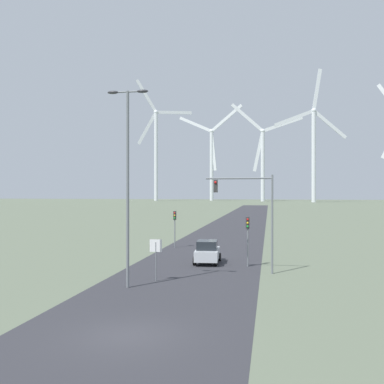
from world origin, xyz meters
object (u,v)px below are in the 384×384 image
object	(u,v)px
car_approaching	(207,252)
wind_turbine_far_left	(156,147)
stop_sign_near	(156,252)
wind_turbine_right	(314,145)
traffic_light_post_near_right	(248,230)
wind_turbine_center	(263,156)
traffic_light_mast_overhead	(250,204)
wind_turbine_left	(212,156)
streetlamp	(128,168)
traffic_light_post_near_left	(175,221)

from	to	relation	value
car_approaching	wind_turbine_far_left	world-z (taller)	wind_turbine_far_left
stop_sign_near	wind_turbine_right	size ratio (longest dim) A/B	0.04
traffic_light_post_near_right	car_approaching	world-z (taller)	traffic_light_post_near_right
wind_turbine_far_left	wind_turbine_center	distance (m)	63.25
traffic_light_mast_overhead	wind_turbine_left	distance (m)	243.27
car_approaching	traffic_light_post_near_right	bearing A→B (deg)	-19.13
streetlamp	traffic_light_post_near_left	xyz separation A→B (m)	(-1.21, 19.20, -4.43)
traffic_light_mast_overhead	stop_sign_near	bearing A→B (deg)	-146.29
car_approaching	wind_turbine_center	bearing A→B (deg)	89.71
streetlamp	wind_turbine_left	distance (m)	248.21
streetlamp	traffic_light_mast_overhead	bearing A→B (deg)	40.80
traffic_light_post_near_left	wind_turbine_center	world-z (taller)	wind_turbine_center
traffic_light_post_near_right	wind_turbine_left	world-z (taller)	wind_turbine_left
streetlamp	traffic_light_mast_overhead	distance (m)	9.57
streetlamp	wind_turbine_right	world-z (taller)	wind_turbine_right
car_approaching	wind_turbine_left	distance (m)	239.43
wind_turbine_right	wind_turbine_far_left	bearing A→B (deg)	168.19
wind_turbine_far_left	wind_turbine_left	bearing A→B (deg)	21.22
wind_turbine_left	traffic_light_post_near_right	bearing A→B (deg)	-82.02
car_approaching	wind_turbine_right	size ratio (longest dim) A/B	0.06
stop_sign_near	wind_turbine_left	size ratio (longest dim) A/B	0.05
stop_sign_near	streetlamp	bearing A→B (deg)	-118.56
traffic_light_post_near_left	traffic_light_post_near_right	bearing A→B (deg)	-52.76
wind_turbine_left	wind_turbine_center	distance (m)	34.30
traffic_light_mast_overhead	car_approaching	bearing A→B (deg)	133.14
traffic_light_post_near_left	car_approaching	distance (m)	10.57
traffic_light_post_near_left	stop_sign_near	bearing A→B (deg)	-82.03
traffic_light_post_near_left	wind_turbine_right	xyz separation A→B (m)	(32.21, 195.76, 26.96)
car_approaching	wind_turbine_center	size ratio (longest dim) A/B	0.08
wind_turbine_far_left	wind_turbine_left	size ratio (longest dim) A/B	1.25
wind_turbine_right	wind_turbine_center	bearing A→B (deg)	147.91
stop_sign_near	traffic_light_mast_overhead	xyz separation A→B (m)	(5.86, 3.91, 3.03)
stop_sign_near	wind_turbine_left	distance (m)	246.69
traffic_light_mast_overhead	wind_turbine_center	size ratio (longest dim) A/B	0.12
wind_turbine_far_left	traffic_light_mast_overhead	bearing A→B (deg)	-73.98
traffic_light_mast_overhead	wind_turbine_right	distance (m)	211.71
wind_turbine_far_left	traffic_light_post_near_right	bearing A→B (deg)	-73.87
traffic_light_post_near_right	traffic_light_mast_overhead	distance (m)	3.44
streetlamp	stop_sign_near	bearing A→B (deg)	61.44
traffic_light_mast_overhead	car_approaching	world-z (taller)	traffic_light_mast_overhead
traffic_light_post_near_right	wind_turbine_left	size ratio (longest dim) A/B	0.07
traffic_light_post_near_left	wind_turbine_far_left	bearing A→B (deg)	104.91
streetlamp	traffic_light_mast_overhead	world-z (taller)	streetlamp
traffic_light_mast_overhead	wind_turbine_far_left	xyz separation A→B (m)	(-65.34, 227.56, 27.47)
stop_sign_near	wind_turbine_center	distance (m)	230.63
streetlamp	wind_turbine_left	xyz separation A→B (m)	(-26.52, 245.98, 20.02)
stop_sign_near	wind_turbine_center	world-z (taller)	wind_turbine_center
stop_sign_near	wind_turbine_right	bearing A→B (deg)	82.02
wind_turbine_left	wind_turbine_right	distance (m)	65.41
car_approaching	wind_turbine_far_left	xyz separation A→B (m)	(-61.76, 223.74, 31.47)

